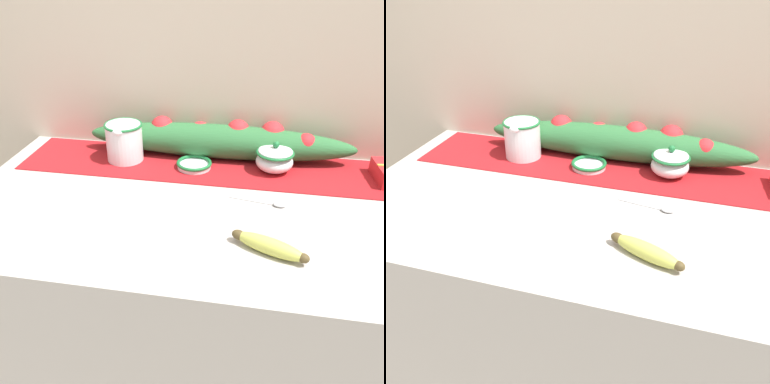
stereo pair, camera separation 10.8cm
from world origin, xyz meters
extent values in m
cube|color=#B7B2AD|center=(0.00, 0.00, 0.46)|extent=(1.30, 0.71, 0.93)
cube|color=beige|center=(0.00, 0.37, 1.20)|extent=(2.10, 0.04, 2.40)
cube|color=#A8191E|center=(0.00, 0.22, 0.93)|extent=(1.20, 0.25, 0.00)
cylinder|color=white|center=(-0.29, 0.22, 0.99)|extent=(0.11, 0.11, 0.12)
torus|color=#1E7038|center=(-0.29, 0.22, 1.05)|extent=(0.12, 0.12, 0.01)
torus|color=white|center=(-0.29, 0.29, 1.00)|extent=(0.06, 0.01, 0.06)
ellipsoid|color=white|center=(-0.29, 0.17, 1.04)|extent=(0.03, 0.02, 0.02)
ellipsoid|color=white|center=(0.18, 0.22, 0.96)|extent=(0.11, 0.11, 0.06)
torus|color=#1E7038|center=(0.18, 0.22, 0.99)|extent=(0.11, 0.11, 0.01)
ellipsoid|color=white|center=(0.18, 0.22, 1.00)|extent=(0.10, 0.10, 0.02)
sphere|color=#1E7038|center=(0.18, 0.22, 1.02)|extent=(0.02, 0.02, 0.02)
cylinder|color=white|center=(-0.06, 0.20, 0.94)|extent=(0.10, 0.10, 0.01)
torus|color=#1E7038|center=(-0.06, 0.20, 0.95)|extent=(0.11, 0.11, 0.01)
ellipsoid|color=#CCD156|center=(0.17, -0.18, 0.95)|extent=(0.17, 0.10, 0.04)
ellipsoid|color=brown|center=(0.10, -0.15, 0.95)|extent=(0.04, 0.03, 0.02)
ellipsoid|color=brown|center=(0.24, -0.21, 0.95)|extent=(0.03, 0.03, 0.02)
cube|color=#B7B7BC|center=(0.12, 0.03, 0.93)|extent=(0.12, 0.02, 0.00)
ellipsoid|color=#B7B7BC|center=(0.19, 0.02, 0.93)|extent=(0.04, 0.03, 0.01)
ellipsoid|color=#2D6B38|center=(0.00, 0.29, 0.98)|extent=(0.84, 0.12, 0.11)
sphere|color=red|center=(-0.30, 0.27, 1.01)|extent=(0.07, 0.07, 0.07)
sphere|color=red|center=(-0.18, 0.30, 1.01)|extent=(0.08, 0.08, 0.08)
sphere|color=red|center=(-0.06, 0.31, 1.00)|extent=(0.07, 0.07, 0.07)
sphere|color=red|center=(0.06, 0.30, 1.02)|extent=(0.07, 0.07, 0.07)
sphere|color=red|center=(0.16, 0.31, 1.01)|extent=(0.08, 0.08, 0.08)
sphere|color=red|center=(0.27, 0.28, 1.00)|extent=(0.06, 0.06, 0.06)
camera|label=1|loc=(0.14, -0.95, 1.51)|focal=40.00mm
camera|label=2|loc=(0.24, -0.93, 1.51)|focal=40.00mm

